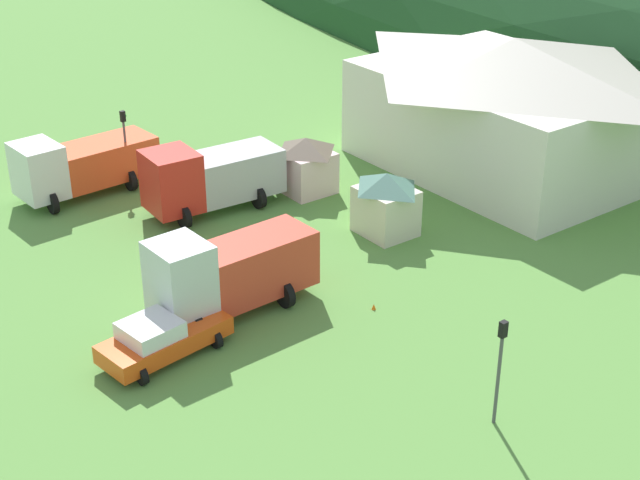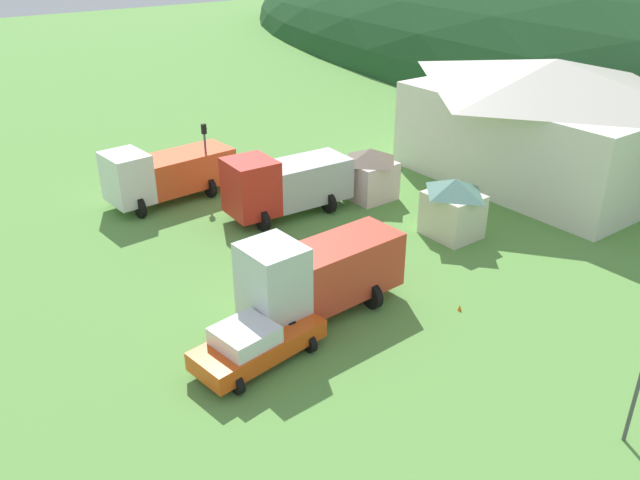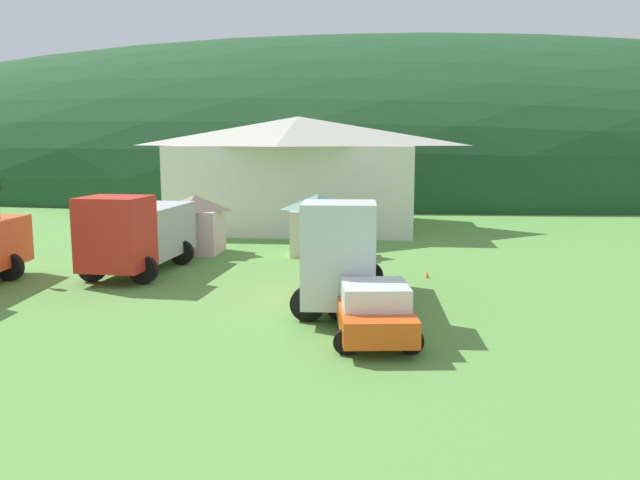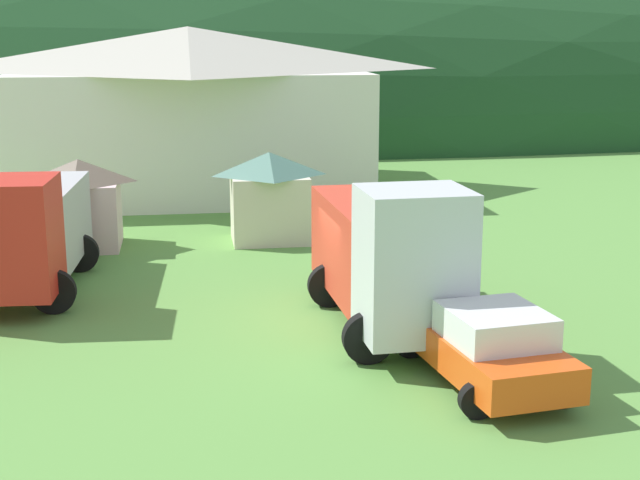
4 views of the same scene
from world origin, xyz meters
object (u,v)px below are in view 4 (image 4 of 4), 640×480
(traffic_cone_near_pickup, at_px, (457,272))
(depot_building, at_px, (190,107))
(crane_truck_red, at_px, (22,228))
(tow_truck_silver, at_px, (388,253))
(service_pickup_orange, at_px, (484,343))
(play_shed_cream, at_px, (270,195))
(play_shed_pink, at_px, (80,202))

(traffic_cone_near_pickup, bearing_deg, depot_building, 115.91)
(crane_truck_red, relative_size, tow_truck_silver, 1.00)
(service_pickup_orange, height_order, traffic_cone_near_pickup, service_pickup_orange)
(play_shed_cream, relative_size, service_pickup_orange, 0.59)
(play_shed_cream, relative_size, tow_truck_silver, 0.43)
(play_shed_cream, distance_m, traffic_cone_near_pickup, 7.16)
(crane_truck_red, height_order, tow_truck_silver, tow_truck_silver)
(play_shed_pink, height_order, traffic_cone_near_pickup, play_shed_pink)
(depot_building, distance_m, crane_truck_red, 16.50)
(crane_truck_red, xyz_separation_m, tow_truck_silver, (8.91, -4.44, 0.08))
(depot_building, bearing_deg, tow_truck_silver, -77.99)
(depot_building, height_order, tow_truck_silver, depot_building)
(depot_building, bearing_deg, play_shed_cream, -76.87)
(depot_building, height_order, crane_truck_red, depot_building)
(tow_truck_silver, height_order, traffic_cone_near_pickup, tow_truck_silver)
(play_shed_cream, relative_size, traffic_cone_near_pickup, 6.03)
(traffic_cone_near_pickup, bearing_deg, tow_truck_silver, -123.57)
(play_shed_pink, bearing_deg, traffic_cone_near_pickup, -23.24)
(depot_building, xyz_separation_m, traffic_cone_near_pickup, (7.47, -15.38, -3.64))
(depot_building, distance_m, play_shed_cream, 11.00)
(play_shed_cream, bearing_deg, service_pickup_orange, -77.12)
(play_shed_cream, relative_size, crane_truck_red, 0.44)
(tow_truck_silver, bearing_deg, play_shed_cream, -171.66)
(depot_building, relative_size, play_shed_cream, 5.22)
(tow_truck_silver, xyz_separation_m, service_pickup_orange, (1.18, -3.53, -1.03))
(depot_building, distance_m, traffic_cone_near_pickup, 17.48)
(tow_truck_silver, bearing_deg, traffic_cone_near_pickup, 143.99)
(play_shed_pink, distance_m, crane_truck_red, 5.24)
(service_pickup_orange, bearing_deg, crane_truck_red, -136.08)
(depot_building, bearing_deg, traffic_cone_near_pickup, -64.09)
(play_shed_cream, xyz_separation_m, traffic_cone_near_pickup, (5.02, -4.86, -1.54))
(depot_building, distance_m, tow_truck_silver, 20.69)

